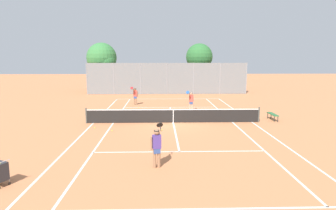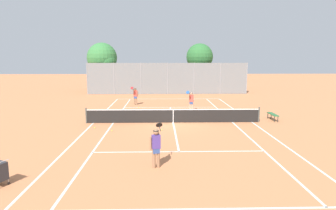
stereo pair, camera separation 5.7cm
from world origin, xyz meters
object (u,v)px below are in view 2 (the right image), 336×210
player_far_right (191,100)px  tree_behind_right (200,57)px  loose_tennis_ball_3 (112,131)px  courtside_bench (273,115)px  loose_tennis_ball_0 (95,128)px  loose_tennis_ball_1 (138,108)px  player_far_left (135,95)px  loose_tennis_ball_2 (162,130)px  tree_behind_left (103,59)px  player_near_side (156,146)px  tennis_net (173,115)px

player_far_right → tree_behind_right: bearing=80.0°
loose_tennis_ball_3 → courtside_bench: courtside_bench is taller
loose_tennis_ball_0 → loose_tennis_ball_1: (2.24, 7.58, 0.00)m
player_far_left → tree_behind_right: size_ratio=0.28×
loose_tennis_ball_2 → loose_tennis_ball_1: bearing=103.8°
player_far_right → loose_tennis_ball_1: 4.94m
player_far_left → loose_tennis_ball_2: player_far_left is taller
loose_tennis_ball_1 → loose_tennis_ball_2: 8.51m
player_far_right → tree_behind_left: (-9.93, 14.68, 3.32)m
loose_tennis_ball_0 → tree_behind_right: (9.42, 20.91, 4.39)m
courtside_bench → player_near_side: bearing=-132.2°
tennis_net → loose_tennis_ball_2: (-0.81, -2.19, -0.48)m
loose_tennis_ball_0 → loose_tennis_ball_2: 4.32m
player_near_side → courtside_bench: (8.24, 9.08, -0.52)m
tennis_net → tree_behind_right: (4.35, 19.41, 3.91)m
player_near_side → loose_tennis_ball_1: size_ratio=26.88×
player_far_right → tree_behind_left: 18.03m
loose_tennis_ball_3 → courtside_bench: size_ratio=0.04×
loose_tennis_ball_2 → tree_behind_right: bearing=76.6°
tree_behind_left → loose_tennis_ball_1: bearing=-67.2°
player_near_side → loose_tennis_ball_2: (0.26, 6.26, -0.89)m
tree_behind_right → loose_tennis_ball_1: bearing=-118.3°
loose_tennis_ball_1 → loose_tennis_ball_3: bearing=-97.0°
tennis_net → loose_tennis_ball_0: bearing=-163.5°
loose_tennis_ball_0 → courtside_bench: bearing=9.9°
loose_tennis_ball_2 → courtside_bench: bearing=19.5°
player_far_right → tree_behind_left: size_ratio=0.28×
loose_tennis_ball_1 → tree_behind_right: bearing=61.7°
player_far_right → player_near_side: bearing=-102.2°
loose_tennis_ball_3 → tree_behind_right: tree_behind_right is taller
player_far_right → loose_tennis_ball_2: size_ratio=26.88×
tennis_net → tree_behind_right: size_ratio=1.92×
player_far_left → loose_tennis_ball_3: player_far_left is taller
courtside_bench → loose_tennis_ball_1: bearing=151.4°
tennis_net → loose_tennis_ball_1: tennis_net is taller
tree_behind_right → tennis_net: bearing=-102.6°
tennis_net → loose_tennis_ball_3: (-3.86, -2.29, -0.48)m
tree_behind_right → loose_tennis_ball_3: bearing=-110.7°
loose_tennis_ball_1 → loose_tennis_ball_2: same height
loose_tennis_ball_0 → tennis_net: bearing=16.5°
player_near_side → player_far_left: same height
player_far_right → loose_tennis_ball_3: (-5.54, -6.57, -0.89)m
tree_behind_left → loose_tennis_ball_0: bearing=-81.2°
loose_tennis_ball_1 → player_far_right: bearing=-21.8°
player_far_left → courtside_bench: 12.69m
player_far_left → tree_behind_left: bearing=114.3°
courtside_bench → tree_behind_left: (-15.41, 18.33, 3.84)m
player_near_side → tree_behind_left: (-7.18, 27.40, 3.32)m
player_far_left → loose_tennis_ball_0: bearing=-101.0°
player_far_right → loose_tennis_ball_1: size_ratio=26.88×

